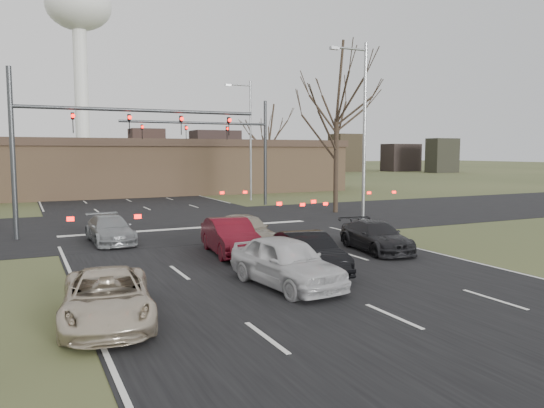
{
  "coord_description": "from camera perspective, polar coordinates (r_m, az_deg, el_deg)",
  "views": [
    {
      "loc": [
        -8.3,
        -14.32,
        4.12
      ],
      "look_at": [
        0.95,
        5.0,
        2.0
      ],
      "focal_mm": 35.0,
      "sensor_mm": 36.0,
      "label": 1
    }
  ],
  "objects": [
    {
      "name": "streetlight_right_far",
      "position": [
        44.94,
        -2.52,
        7.52
      ],
      "size": [
        2.34,
        0.25,
        10.0
      ],
      "color": "gray",
      "rests_on": "ground"
    },
    {
      "name": "road_main",
      "position": [
        74.89,
        -19.21,
        2.19
      ],
      "size": [
        14.0,
        300.0,
        0.02
      ],
      "primitive_type": "cube",
      "color": "black",
      "rests_on": "ground"
    },
    {
      "name": "tree_right_near",
      "position": [
        36.25,
        7.0,
        13.19
      ],
      "size": [
        6.9,
        6.9,
        11.5
      ],
      "color": "black",
      "rests_on": "ground"
    },
    {
      "name": "streetlight_right_near",
      "position": [
        29.78,
        9.64,
        8.4
      ],
      "size": [
        2.34,
        0.25,
        10.0
      ],
      "color": "gray",
      "rests_on": "ground"
    },
    {
      "name": "car_red_ahead",
      "position": [
        21.35,
        -4.47,
        -3.52
      ],
      "size": [
        1.96,
        4.51,
        1.44
      ],
      "primitive_type": "imported",
      "rotation": [
        0.0,
        0.0,
        -0.1
      ],
      "color": "#4F0B15",
      "rests_on": "ground"
    },
    {
      "name": "car_white_sedan",
      "position": [
        16.27,
        1.53,
        -6.22
      ],
      "size": [
        2.34,
        4.72,
        1.55
      ],
      "primitive_type": "imported",
      "rotation": [
        0.0,
        0.0,
        0.12
      ],
      "color": "silver",
      "rests_on": "ground"
    },
    {
      "name": "tree_right_far",
      "position": [
        54.62,
        -0.32,
        8.63
      ],
      "size": [
        5.4,
        5.4,
        9.0
      ],
      "color": "black",
      "rests_on": "ground"
    },
    {
      "name": "ground",
      "position": [
        17.05,
        4.41,
        -8.34
      ],
      "size": [
        360.0,
        360.0,
        0.0
      ],
      "primitive_type": "plane",
      "color": "#3C4725",
      "rests_on": "ground"
    },
    {
      "name": "car_charcoal_sedan",
      "position": [
        22.41,
        11.11,
        -3.44
      ],
      "size": [
        2.3,
        4.47,
        1.24
      ],
      "primitive_type": "imported",
      "rotation": [
        0.0,
        0.0,
        -0.14
      ],
      "color": "black",
      "rests_on": "ground"
    },
    {
      "name": "building",
      "position": [
        53.34,
        -14.49,
        3.91
      ],
      "size": [
        42.4,
        10.4,
        5.3
      ],
      "color": "#8E6C4C",
      "rests_on": "ground"
    },
    {
      "name": "mast_arm_near",
      "position": [
        27.5,
        -19.34,
        7.32
      ],
      "size": [
        12.12,
        0.24,
        8.0
      ],
      "color": "#383A3D",
      "rests_on": "ground"
    },
    {
      "name": "car_silver_ahead",
      "position": [
        23.06,
        -2.88,
        -2.83
      ],
      "size": [
        1.75,
        4.26,
        1.45
      ],
      "primitive_type": "imported",
      "rotation": [
        0.0,
        0.0,
        0.01
      ],
      "color": "gray",
      "rests_on": "ground"
    },
    {
      "name": "car_black_hatch",
      "position": [
        18.19,
        3.9,
        -5.26
      ],
      "size": [
        1.8,
        4.23,
        1.36
      ],
      "primitive_type": "imported",
      "rotation": [
        0.0,
        0.0,
        -0.09
      ],
      "color": "black",
      "rests_on": "ground"
    },
    {
      "name": "car_grey_ahead",
      "position": [
        25.04,
        -17.03,
        -2.63
      ],
      "size": [
        1.88,
        4.34,
        1.24
      ],
      "primitive_type": "imported",
      "rotation": [
        0.0,
        0.0,
        0.03
      ],
      "color": "gray",
      "rests_on": "ground"
    },
    {
      "name": "water_tower",
      "position": [
        138.67,
        -20.06,
        18.39
      ],
      "size": [
        15.0,
        15.0,
        44.5
      ],
      "color": "silver",
      "rests_on": "ground"
    },
    {
      "name": "car_silver_suv",
      "position": [
        13.51,
        -17.31,
        -9.6
      ],
      "size": [
        2.66,
        4.74,
        1.25
      ],
      "primitive_type": "imported",
      "rotation": [
        0.0,
        0.0,
        -0.13
      ],
      "color": "beige",
      "rests_on": "ground"
    },
    {
      "name": "mast_arm_far",
      "position": [
        40.04,
        -4.42,
        6.92
      ],
      "size": [
        11.12,
        0.24,
        8.0
      ],
      "color": "#383A3D",
      "rests_on": "ground"
    },
    {
      "name": "road_cross",
      "position": [
        30.74,
        -9.71,
        -2.1
      ],
      "size": [
        200.0,
        14.0,
        0.02
      ],
      "primitive_type": "cube",
      "color": "black",
      "rests_on": "ground"
    }
  ]
}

